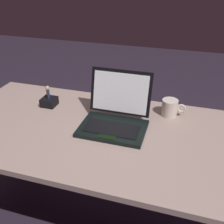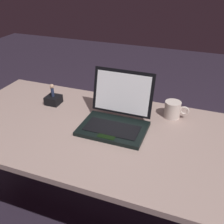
% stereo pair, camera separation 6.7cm
% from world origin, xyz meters
% --- Properties ---
extents(desk, '(1.79, 0.74, 0.74)m').
position_xyz_m(desk, '(0.00, 0.00, 0.64)').
color(desk, tan).
rests_on(desk, ground).
extents(laptop_front, '(0.31, 0.27, 0.25)m').
position_xyz_m(laptop_front, '(-0.08, 0.06, 0.79)').
color(laptop_front, black).
rests_on(laptop_front, desk).
extents(figurine_stand, '(0.08, 0.08, 0.05)m').
position_xyz_m(figurine_stand, '(-0.49, 0.15, 0.76)').
color(figurine_stand, black).
rests_on(figurine_stand, desk).
extents(figurine, '(0.02, 0.02, 0.07)m').
position_xyz_m(figurine, '(-0.49, 0.15, 0.82)').
color(figurine, '#242E4F').
rests_on(figurine, figurine_stand).
extents(coffee_mug, '(0.12, 0.08, 0.09)m').
position_xyz_m(coffee_mug, '(0.16, 0.24, 0.78)').
color(coffee_mug, beige).
rests_on(coffee_mug, desk).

